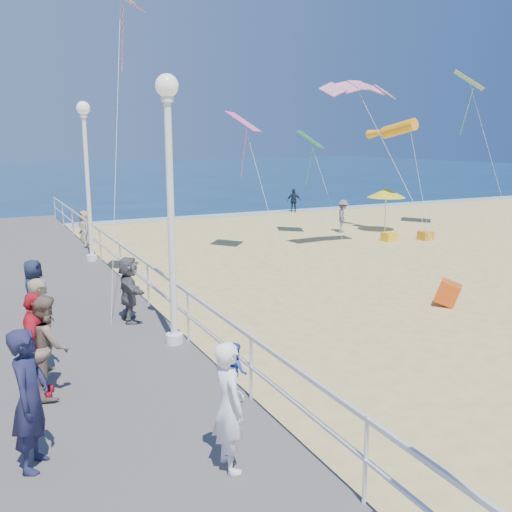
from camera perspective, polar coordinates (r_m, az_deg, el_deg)
name	(u,v)px	position (r m, az deg, el deg)	size (l,w,h in m)	color
ground	(382,325)	(14.55, 12.49, -6.74)	(160.00, 160.00, 0.00)	#E1C675
ocean	(52,175)	(76.34, -19.76, 7.62)	(160.00, 90.00, 0.05)	#0D2B4F
surf_line	(151,220)	(32.72, -10.46, 3.59)	(160.00, 1.20, 0.04)	silver
boardwalk	(67,371)	(11.62, -18.41, -10.82)	(5.00, 44.00, 0.40)	#67625D
railing	(188,302)	(11.79, -6.86, -4.54)	(0.05, 42.00, 0.55)	white
lamp_post_mid	(170,184)	(11.27, -8.61, 7.14)	(0.44, 0.44, 5.32)	white
lamp_post_far	(87,165)	(20.02, -16.59, 8.72)	(0.44, 0.44, 5.32)	white
woman_holding_toddler	(229,406)	(7.37, -2.73, -14.77)	(0.62, 0.41, 1.70)	white
toddler_held	(235,371)	(7.39, -2.15, -11.43)	(0.37, 0.29, 0.76)	#2D4AAC
spectator_0	(30,399)	(7.88, -21.66, -13.18)	(0.68, 0.44, 1.85)	#1C1E3E
spectator_1	(47,346)	(9.92, -20.20, -8.40)	(0.82, 0.64, 1.69)	#806958
spectator_3	(36,345)	(9.89, -21.15, -8.34)	(1.03, 0.43, 1.75)	red
spectator_4	(34,293)	(13.59, -21.28, -3.48)	(0.74, 0.48, 1.52)	#192038
spectator_5	(129,289)	(13.30, -12.60, -3.27)	(1.41, 0.45, 1.52)	#59595E
spectator_6	(43,326)	(10.82, -20.50, -6.59)	(0.64, 0.42, 1.75)	gray
beach_walker_a	(343,216)	(28.29, 8.69, 3.97)	(1.03, 0.59, 1.60)	slate
beach_walker_b	(294,201)	(35.65, 3.80, 5.55)	(0.86, 0.36, 1.47)	#162032
beach_walker_c	(85,228)	(25.43, -16.77, 2.67)	(0.75, 0.49, 1.53)	gray
box_kite	(448,295)	(16.55, 18.61, -3.75)	(0.55, 0.55, 0.60)	red
beach_umbrella	(386,193)	(28.76, 12.90, 6.17)	(1.90, 1.90, 2.14)	white
beach_chair_left	(389,237)	(26.26, 13.16, 1.89)	(0.55, 0.55, 0.40)	yellow
beach_chair_right	(426,236)	(27.00, 16.60, 1.97)	(0.55, 0.55, 0.40)	orange
kite_parafoil	(360,85)	(22.99, 10.34, 16.46)	(3.17, 0.90, 0.30)	#D0184C
kite_windsock	(399,129)	(27.72, 14.12, 12.26)	(0.56, 0.56, 2.99)	orange
kite_diamond_pink	(244,122)	(22.24, -1.24, 13.29)	(1.33, 1.33, 0.02)	#FF5DAA
kite_diamond_multi	(469,80)	(30.34, 20.52, 16.13)	(1.62, 1.62, 0.02)	#1B80E6
kite_diamond_green	(310,139)	(26.57, 5.40, 11.55)	(1.36, 1.36, 0.02)	#28BC66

